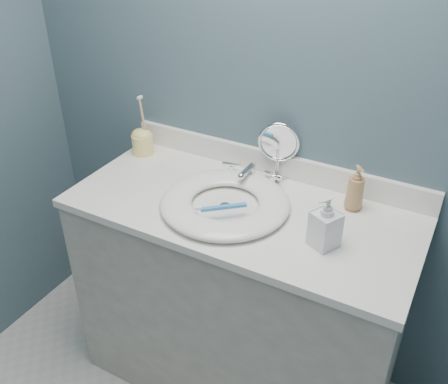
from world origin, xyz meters
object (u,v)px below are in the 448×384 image
Objects in this scene: makeup_mirror at (278,149)px; toothbrush_holder at (142,140)px; soap_bottle_amber at (356,188)px; soap_bottle_clear at (326,222)px.

makeup_mirror is 0.58m from toothbrush_holder.
soap_bottle_amber is 0.24m from soap_bottle_clear.
toothbrush_holder is at bearing -167.83° from soap_bottle_clear.
toothbrush_holder is (-0.57, -0.08, -0.07)m from makeup_mirror.
soap_bottle_amber is 0.94× the size of soap_bottle_clear.
soap_bottle_clear is (0.29, -0.31, -0.04)m from makeup_mirror.
soap_bottle_clear is 0.69× the size of toothbrush_holder.
toothbrush_holder is (-0.88, -0.01, -0.02)m from soap_bottle_amber.
makeup_mirror reaches higher than soap_bottle_amber.
soap_bottle_clear reaches higher than soap_bottle_amber.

